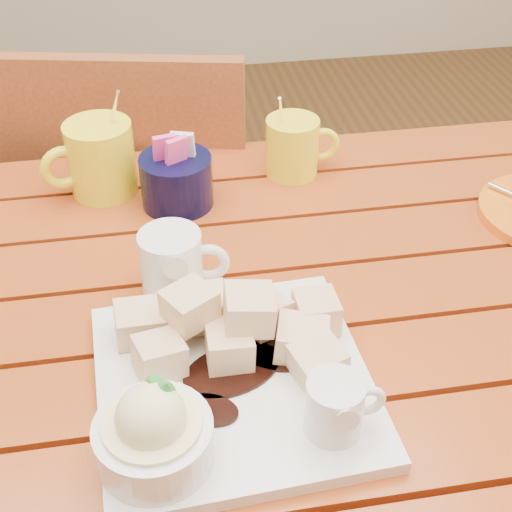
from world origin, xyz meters
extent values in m
cube|color=#913C12|center=(0.00, -0.23, 0.73)|extent=(1.20, 0.11, 0.03)
cube|color=#913C12|center=(0.00, -0.11, 0.73)|extent=(1.20, 0.11, 0.03)
cube|color=#913C12|center=(0.00, 0.00, 0.73)|extent=(1.20, 0.11, 0.03)
cube|color=#913C12|center=(0.00, 0.11, 0.73)|extent=(1.20, 0.11, 0.03)
cube|color=#913C12|center=(0.00, 0.23, 0.73)|extent=(1.20, 0.11, 0.03)
cube|color=#913C12|center=(0.00, 0.34, 0.73)|extent=(1.20, 0.11, 0.03)
cube|color=#913C12|center=(0.00, 0.36, 0.68)|extent=(1.12, 0.04, 0.08)
cylinder|color=#913C12|center=(0.55, 0.35, 0.36)|extent=(0.06, 0.06, 0.72)
cube|color=white|center=(0.01, -0.13, 0.76)|extent=(0.29, 0.29, 0.02)
cube|color=#D68841|center=(-0.06, -0.11, 0.79)|extent=(0.06, 0.06, 0.04)
cube|color=#D68841|center=(0.06, -0.06, 0.79)|extent=(0.07, 0.07, 0.04)
cube|color=#D68841|center=(-0.03, -0.07, 0.82)|extent=(0.07, 0.07, 0.04)
cube|color=#D68841|center=(-0.01, -0.04, 0.79)|extent=(0.05, 0.05, 0.04)
cube|color=#D68841|center=(-0.08, -0.05, 0.79)|extent=(0.05, 0.05, 0.04)
cube|color=#D68841|center=(0.04, -0.08, 0.82)|extent=(0.05, 0.05, 0.04)
cube|color=#D68841|center=(0.09, -0.11, 0.79)|extent=(0.06, 0.06, 0.04)
cube|color=#D68841|center=(0.11, -0.07, 0.79)|extent=(0.05, 0.05, 0.04)
cube|color=#D68841|center=(0.10, -0.14, 0.79)|extent=(0.06, 0.06, 0.04)
cube|color=#D68841|center=(0.01, -0.10, 0.79)|extent=(0.05, 0.05, 0.04)
cylinder|color=white|center=(-0.07, -0.21, 0.79)|extent=(0.11, 0.11, 0.04)
cylinder|color=#F8ECB6|center=(-0.07, -0.21, 0.80)|extent=(0.09, 0.09, 0.03)
sphere|color=#F8ECB6|center=(-0.07, -0.21, 0.82)|extent=(0.06, 0.06, 0.06)
cone|color=green|center=(-0.06, -0.21, 0.85)|extent=(0.04, 0.04, 0.03)
cone|color=green|center=(-0.07, -0.20, 0.85)|extent=(0.03, 0.03, 0.03)
cylinder|color=white|center=(0.10, -0.21, 0.80)|extent=(0.06, 0.06, 0.06)
cylinder|color=black|center=(0.10, -0.21, 0.82)|extent=(0.04, 0.04, 0.01)
cone|color=white|center=(0.10, -0.24, 0.82)|extent=(0.02, 0.02, 0.03)
torus|color=white|center=(0.13, -0.21, 0.80)|extent=(0.04, 0.01, 0.04)
cylinder|color=yellow|center=(-0.12, 0.29, 0.80)|extent=(0.10, 0.10, 0.11)
cylinder|color=black|center=(-0.12, 0.29, 0.85)|extent=(0.08, 0.08, 0.01)
torus|color=yellow|center=(-0.17, 0.27, 0.80)|extent=(0.07, 0.04, 0.07)
cylinder|color=silver|center=(-0.10, 0.30, 0.84)|extent=(0.05, 0.05, 0.14)
cylinder|color=yellow|center=(0.16, 0.29, 0.79)|extent=(0.08, 0.08, 0.09)
cylinder|color=black|center=(0.16, 0.29, 0.83)|extent=(0.07, 0.07, 0.01)
torus|color=yellow|center=(0.21, 0.29, 0.79)|extent=(0.06, 0.01, 0.06)
cylinder|color=silver|center=(0.15, 0.30, 0.83)|extent=(0.03, 0.05, 0.12)
cylinder|color=white|center=(-0.04, 0.03, 0.79)|extent=(0.07, 0.07, 0.09)
cylinder|color=white|center=(-0.04, 0.03, 0.83)|extent=(0.06, 0.06, 0.01)
cone|color=white|center=(-0.04, 0.00, 0.82)|extent=(0.03, 0.03, 0.03)
torus|color=white|center=(0.01, 0.03, 0.80)|extent=(0.05, 0.02, 0.05)
cylinder|color=black|center=(-0.02, 0.23, 0.79)|extent=(0.10, 0.10, 0.07)
cube|color=#FF45A5|center=(-0.03, 0.23, 0.84)|extent=(0.03, 0.02, 0.05)
cube|color=white|center=(0.00, 0.24, 0.84)|extent=(0.03, 0.02, 0.05)
cube|color=#FF45A5|center=(-0.01, 0.22, 0.84)|extent=(0.04, 0.03, 0.05)
cube|color=brown|center=(-0.06, 0.62, 0.44)|extent=(0.50, 0.50, 0.03)
cylinder|color=brown|center=(0.15, 0.76, 0.21)|extent=(0.04, 0.04, 0.42)
cylinder|color=brown|center=(-0.20, 0.83, 0.21)|extent=(0.04, 0.04, 0.42)
cylinder|color=brown|center=(0.08, 0.40, 0.21)|extent=(0.04, 0.04, 0.42)
cylinder|color=brown|center=(-0.28, 0.48, 0.21)|extent=(0.04, 0.04, 0.42)
cube|color=brown|center=(-0.10, 0.43, 0.67)|extent=(0.42, 0.12, 0.44)
camera|label=1|loc=(-0.05, -0.64, 1.32)|focal=50.00mm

